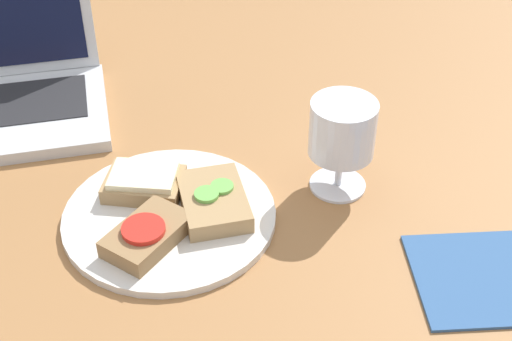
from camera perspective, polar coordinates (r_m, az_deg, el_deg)
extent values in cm
cube|color=#9E6B3D|center=(91.00, -2.06, -2.59)|extent=(140.00, 140.00, 3.00)
cylinder|color=silver|center=(86.64, -6.93, -3.63)|extent=(25.67, 25.67, 1.01)
cube|color=#A88456|center=(89.28, -8.92, -1.10)|extent=(11.20, 9.65, 2.02)
cube|color=#F4EAB7|center=(88.40, -9.01, -0.39)|extent=(9.42, 7.99, 0.81)
cube|color=#937047|center=(82.13, -8.68, -5.12)|extent=(11.46, 11.32, 2.22)
cylinder|color=red|center=(80.80, -9.00, -4.66)|extent=(4.95, 4.95, 0.62)
cube|color=#A88456|center=(85.74, -3.42, -2.45)|extent=(7.66, 10.96, 2.25)
cylinder|color=#6BB74C|center=(85.68, -2.74, -1.29)|extent=(2.79, 2.79, 0.42)
cylinder|color=#6BB74C|center=(84.61, -3.98, -1.92)|extent=(2.97, 2.97, 0.49)
cylinder|color=white|center=(91.62, 6.54, -1.14)|extent=(7.18, 7.18, 0.40)
cylinder|color=white|center=(89.94, 6.66, 0.20)|extent=(0.88, 0.88, 5.02)
cylinder|color=white|center=(86.39, 6.95, 3.35)|extent=(8.14, 8.14, 7.04)
cylinder|color=white|center=(86.82, 6.91, 2.95)|extent=(7.49, 7.49, 5.54)
cube|color=#33598C|center=(82.96, 17.59, -8.18)|extent=(16.89, 16.25, 0.40)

